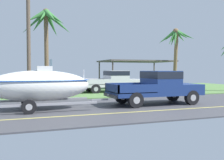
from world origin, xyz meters
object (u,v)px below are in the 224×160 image
parked_pickup_background (116,80)px  parked_sedan_near (37,86)px  palm_tree_near_right (176,42)px  utility_pole (28,30)px  pickup_truck_towing (160,86)px  carport_awning (136,62)px  boat_on_trailer (39,86)px  palm_tree_mid (47,26)px

parked_pickup_background → parked_sedan_near: size_ratio=1.21×
parked_pickup_background → palm_tree_near_right: palm_tree_near_right is taller
parked_sedan_near → utility_pole: 5.06m
pickup_truck_towing → carport_awning: carport_awning is taller
parked_pickup_background → carport_awning: 6.03m
boat_on_trailer → utility_pole: utility_pole is taller
parked_pickup_background → boat_on_trailer: bearing=-131.2°
carport_awning → palm_tree_mid: bearing=-143.9°
parked_sedan_near → palm_tree_near_right: (13.48, 1.60, 4.07)m
parked_sedan_near → carport_awning: (10.50, 4.58, 2.13)m
parked_sedan_near → palm_tree_near_right: palm_tree_near_right is taller
palm_tree_mid → pickup_truck_towing: bearing=-40.5°
carport_awning → palm_tree_near_right: size_ratio=1.21×
pickup_truck_towing → palm_tree_mid: (-5.74, 4.90, 3.85)m
boat_on_trailer → carport_awning: bearing=48.3°
carport_awning → palm_tree_mid: 12.45m
carport_awning → boat_on_trailer: bearing=-131.7°
boat_on_trailer → pickup_truck_towing: bearing=0.0°
utility_pole → boat_on_trailer: bearing=-85.6°
palm_tree_near_right → utility_pole: bearing=-160.9°
carport_awning → utility_pole: size_ratio=0.86×
parked_pickup_background → utility_pole: bearing=-153.4°
boat_on_trailer → utility_pole: size_ratio=0.72×
boat_on_trailer → palm_tree_near_right: size_ratio=1.02×
boat_on_trailer → palm_tree_mid: size_ratio=1.03×
pickup_truck_towing → palm_tree_mid: palm_tree_mid is taller
boat_on_trailer → utility_pole: (-0.33, 4.27, 3.29)m
pickup_truck_towing → parked_sedan_near: 9.85m
carport_awning → palm_tree_near_right: (2.97, -2.99, 1.93)m
boat_on_trailer → carport_awning: carport_awning is taller
carport_awning → palm_tree_near_right: bearing=-45.1°
parked_sedan_near → palm_tree_mid: palm_tree_mid is taller
pickup_truck_towing → carport_awning: bearing=70.9°
pickup_truck_towing → carport_awning: (4.19, 12.13, 1.77)m
palm_tree_near_right → palm_tree_mid: bearing=-161.8°
pickup_truck_towing → boat_on_trailer: boat_on_trailer is taller
parked_sedan_near → palm_tree_mid: bearing=-77.7°
parked_sedan_near → utility_pole: bearing=-100.8°
boat_on_trailer → palm_tree_mid: 6.21m
palm_tree_near_right → palm_tree_mid: (-12.90, -4.24, 0.15)m
palm_tree_near_right → utility_pole: utility_pole is taller
boat_on_trailer → parked_pickup_background: 10.48m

